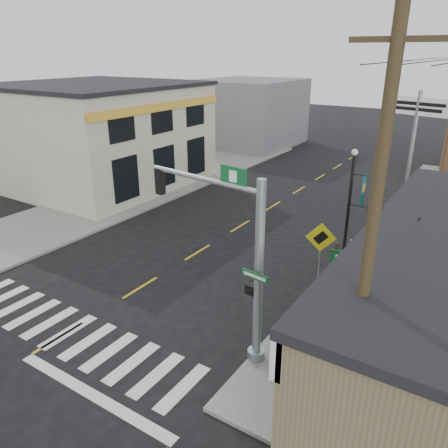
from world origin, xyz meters
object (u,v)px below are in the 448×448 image
Objects in this scene: fire_hydrant at (323,313)px; dance_center_sign at (415,127)px; bare_tree at (393,222)px; utility_pole_near at (368,256)px; traffic_signal_pole at (238,250)px; lamp_post at (351,200)px; guide_sign at (352,273)px.

fire_hydrant is 0.09× the size of dance_center_sign.
utility_pole_near is (0.58, -5.24, 1.09)m from bare_tree.
traffic_signal_pole is at bearing 161.96° from utility_pole_near.
utility_pole_near is (2.29, -4.47, 4.64)m from fire_hydrant.
dance_center_sign is 15.77m from utility_pole_near.
lamp_post reaches higher than bare_tree.
dance_center_sign reaches higher than bare_tree.
utility_pole_near is at bearing -83.64° from lamp_post.
traffic_signal_pole is 9.04× the size of fire_hydrant.
bare_tree is at bearing -9.36° from guide_sign.
dance_center_sign is at bearing 89.70° from traffic_signal_pole.
lamp_post is 0.53× the size of utility_pole_near.
lamp_post is at bearing 121.61° from bare_tree.
traffic_signal_pole is 4.70m from fire_hydrant.
guide_sign is 0.55× the size of bare_tree.
bare_tree is at bearing -66.62° from dance_center_sign.
guide_sign is 11.00m from dance_center_sign.
utility_pole_near is (2.08, -15.63, -0.32)m from dance_center_sign.
lamp_post is 0.73× the size of dance_center_sign.
fire_hydrant is 12.21m from dance_center_sign.
guide_sign is 1.74m from fire_hydrant.
utility_pole_near is at bearing -62.85° from fire_hydrant.
dance_center_sign is 0.73× the size of utility_pole_near.
utility_pole_near reaches higher than traffic_signal_pole.
dance_center_sign is at bearing 82.31° from guide_sign.
guide_sign is 2.37m from bare_tree.
guide_sign is at bearing -72.44° from dance_center_sign.
dance_center_sign is 1.43× the size of bare_tree.
lamp_post is at bearing 91.22° from traffic_signal_pole.
utility_pole_near reaches higher than fire_hydrant.
dance_center_sign is (0.22, 11.16, 4.96)m from fire_hydrant.
traffic_signal_pole is 2.16× the size of guide_sign.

